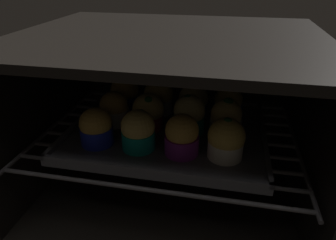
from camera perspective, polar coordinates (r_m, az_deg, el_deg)
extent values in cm
cube|color=black|center=(75.44, 0.09, -12.11)|extent=(59.00, 47.00, 1.50)
cube|color=black|center=(59.52, 0.12, 15.28)|extent=(59.00, 47.00, 1.50)
cube|color=black|center=(86.11, 3.13, 6.80)|extent=(59.00, 1.50, 34.00)
cube|color=black|center=(76.09, -21.64, 1.94)|extent=(1.50, 47.00, 34.00)
cube|color=black|center=(66.84, 25.06, -2.33)|extent=(1.50, 47.00, 34.00)
cylinder|color=#4C494C|center=(52.09, -4.15, -12.94)|extent=(54.00, 0.80, 0.80)
cylinder|color=#4C494C|center=(55.65, -2.85, -9.85)|extent=(54.00, 0.80, 0.80)
cylinder|color=#4C494C|center=(59.38, -1.73, -7.13)|extent=(54.00, 0.80, 0.80)
cylinder|color=#4C494C|center=(63.25, -0.75, -4.74)|extent=(54.00, 0.80, 0.80)
cylinder|color=#4C494C|center=(67.23, 0.10, -2.63)|extent=(54.00, 0.80, 0.80)
cylinder|color=#4C494C|center=(71.30, 0.86, -0.76)|extent=(54.00, 0.80, 0.80)
cylinder|color=#4C494C|center=(75.46, 1.53, 0.91)|extent=(54.00, 0.80, 0.80)
cylinder|color=#4C494C|center=(79.68, 2.14, 2.41)|extent=(54.00, 0.80, 0.80)
cylinder|color=#4C494C|center=(83.95, 2.68, 3.75)|extent=(54.00, 0.80, 0.80)
cylinder|color=#4C494C|center=(76.61, -20.11, -0.45)|extent=(0.80, 42.00, 0.80)
cylinder|color=#4C494C|center=(68.03, 23.08, -4.70)|extent=(0.80, 42.00, 0.80)
cube|color=#4C4C51|center=(66.22, 0.00, -2.14)|extent=(41.08, 32.76, 1.20)
cube|color=#4C4C51|center=(52.59, -3.53, -9.53)|extent=(41.08, 0.80, 1.00)
cube|color=#4C4C51|center=(79.83, 2.30, 4.10)|extent=(41.08, 0.80, 1.00)
cube|color=#4C4C51|center=(71.99, -15.91, 0.28)|extent=(0.80, 32.76, 1.00)
cube|color=#4C4C51|center=(65.24, 17.63, -2.94)|extent=(0.80, 32.76, 1.00)
cylinder|color=#1928B7|center=(61.66, -13.23, -2.76)|extent=(6.50, 6.50, 3.64)
sphere|color=gold|center=(60.43, -13.49, -0.65)|extent=(6.41, 6.41, 6.41)
sphere|color=#28702D|center=(59.41, -13.08, 1.01)|extent=(1.88, 1.88, 1.88)
cylinder|color=#0C8C84|center=(58.83, -5.57, -3.66)|extent=(6.50, 6.50, 3.64)
sphere|color=#DBBC60|center=(57.41, -5.70, -1.21)|extent=(6.51, 6.51, 6.51)
sphere|color=#1E6023|center=(57.16, -5.13, 1.19)|extent=(1.69, 1.69, 1.69)
cylinder|color=#7A238C|center=(57.08, 2.59, -4.61)|extent=(6.50, 6.50, 3.64)
sphere|color=gold|center=(55.53, 2.66, -1.96)|extent=(6.24, 6.24, 6.24)
sphere|color=#1E6023|center=(54.66, 2.06, -0.22)|extent=(1.99, 1.99, 1.99)
cylinder|color=silver|center=(56.95, 10.74, -5.20)|extent=(6.50, 6.50, 3.64)
sphere|color=gold|center=(55.65, 10.96, -3.01)|extent=(6.86, 6.86, 6.86)
sphere|color=#19511E|center=(54.29, 11.21, -0.46)|extent=(1.82, 1.82, 1.82)
cylinder|color=silver|center=(68.57, -10.02, 0.80)|extent=(6.50, 6.50, 3.64)
sphere|color=gold|center=(67.46, -10.20, 2.78)|extent=(6.22, 6.22, 6.22)
cylinder|color=red|center=(65.91, -3.69, 0.04)|extent=(6.50, 6.50, 3.64)
sphere|color=#DBBC60|center=(64.78, -3.76, 2.05)|extent=(6.90, 6.90, 6.90)
sphere|color=#1E6023|center=(62.88, -3.73, 3.38)|extent=(2.46, 2.46, 2.46)
cylinder|color=#0C8C84|center=(64.40, 3.97, -0.66)|extent=(6.50, 6.50, 3.64)
sphere|color=#E0CC7A|center=(63.00, 4.06, 1.83)|extent=(6.68, 6.68, 6.68)
sphere|color=#1E6023|center=(62.07, 3.80, 3.86)|extent=(2.18, 2.18, 2.18)
cylinder|color=silver|center=(64.16, 10.73, -1.23)|extent=(6.50, 6.50, 3.64)
sphere|color=#DBBC60|center=(62.83, 10.96, 1.11)|extent=(6.37, 6.37, 6.37)
sphere|color=#19511E|center=(61.66, 11.28, 3.15)|extent=(2.24, 2.24, 2.24)
cylinder|color=#1928B7|center=(75.60, -8.04, 3.56)|extent=(6.50, 6.50, 3.64)
sphere|color=gold|center=(74.47, -8.19, 5.64)|extent=(6.77, 6.77, 6.77)
cylinder|color=silver|center=(72.94, -1.76, 2.91)|extent=(6.50, 6.50, 3.64)
sphere|color=gold|center=(71.79, -1.80, 5.01)|extent=(6.94, 6.94, 6.94)
sphere|color=#1E6023|center=(70.88, -2.26, 6.91)|extent=(2.12, 2.12, 2.12)
cylinder|color=#1928B7|center=(71.71, 4.75, 2.38)|extent=(6.50, 6.50, 3.64)
sphere|color=#E0CC7A|center=(70.74, 4.83, 4.14)|extent=(6.89, 6.89, 6.89)
sphere|color=#19511E|center=(69.97, 5.52, 5.92)|extent=(2.39, 2.39, 2.39)
cylinder|color=#1928B7|center=(71.29, 11.14, 1.77)|extent=(6.50, 6.50, 3.64)
sphere|color=gold|center=(70.17, 11.34, 3.78)|extent=(6.32, 6.32, 6.32)
sphere|color=#1E6023|center=(68.77, 11.77, 4.86)|extent=(1.98, 1.98, 1.98)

